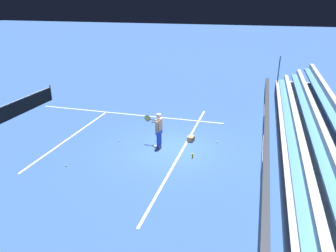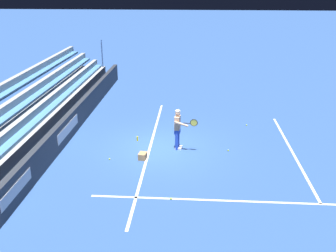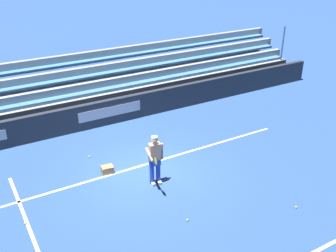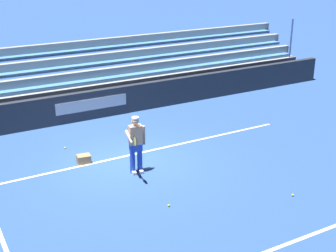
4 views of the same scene
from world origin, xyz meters
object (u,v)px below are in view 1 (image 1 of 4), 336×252
ball_box_cardboard (191,139)px  tennis_ball_far_left (119,140)px  tennis_ball_by_box (217,142)px  water_bottle (192,156)px  tennis_ball_stray_back (180,118)px  tennis_player (158,130)px  tennis_ball_near_player (66,166)px

ball_box_cardboard → tennis_ball_far_left: (-1.01, 3.49, -0.10)m
tennis_ball_by_box → water_bottle: water_bottle is taller
ball_box_cardboard → tennis_ball_stray_back: size_ratio=6.06×
tennis_ball_far_left → water_bottle: size_ratio=0.30×
tennis_player → tennis_ball_stray_back: size_ratio=25.98×
tennis_player → tennis_ball_by_box: size_ratio=25.98×
tennis_ball_far_left → water_bottle: bearing=-101.7°
ball_box_cardboard → tennis_ball_near_player: 6.20m
tennis_ball_by_box → tennis_ball_near_player: size_ratio=1.00×
tennis_ball_far_left → water_bottle: water_bottle is taller
ball_box_cardboard → tennis_ball_near_player: size_ratio=6.06×
ball_box_cardboard → tennis_ball_far_left: ball_box_cardboard is taller
tennis_ball_by_box → water_bottle: (-2.01, 0.84, 0.08)m
ball_box_cardboard → water_bottle: (-1.84, -0.48, -0.02)m
tennis_ball_near_player → water_bottle: water_bottle is taller
tennis_player → tennis_ball_far_left: (0.11, 2.13, -0.86)m
tennis_player → tennis_ball_by_box: 3.10m
tennis_ball_far_left → tennis_ball_stray_back: 4.58m
tennis_player → ball_box_cardboard: bearing=-50.5°
tennis_ball_far_left → tennis_ball_stray_back: size_ratio=1.00×
tennis_ball_stray_back → tennis_player: bearing=179.5°
tennis_ball_far_left → tennis_ball_near_player: bearing=160.2°
tennis_ball_by_box → tennis_ball_far_left: bearing=103.9°
tennis_ball_stray_back → tennis_ball_by_box: bearing=-137.1°
ball_box_cardboard → tennis_player: bearing=129.5°
tennis_player → tennis_ball_far_left: bearing=87.1°
tennis_ball_far_left → tennis_ball_near_player: size_ratio=1.00×
tennis_ball_by_box → tennis_ball_near_player: 7.33m
tennis_ball_far_left → tennis_ball_by_box: same height
tennis_ball_stray_back → tennis_ball_near_player: same height
tennis_ball_far_left → water_bottle: 4.05m
water_bottle → ball_box_cardboard: bearing=14.6°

